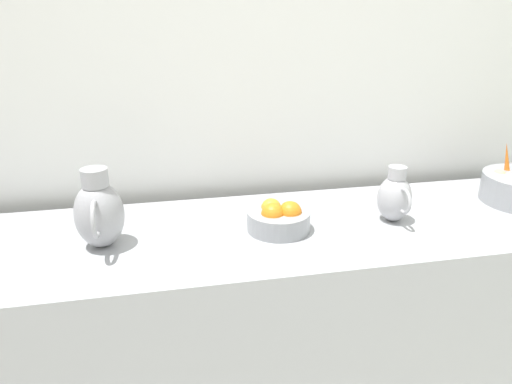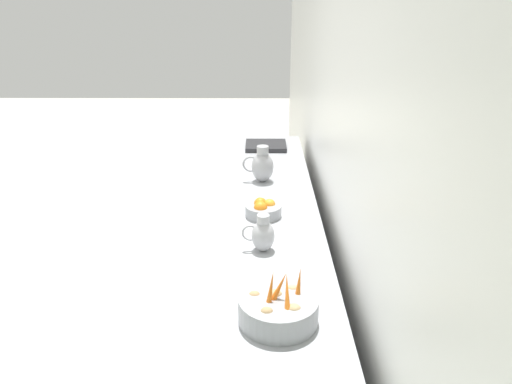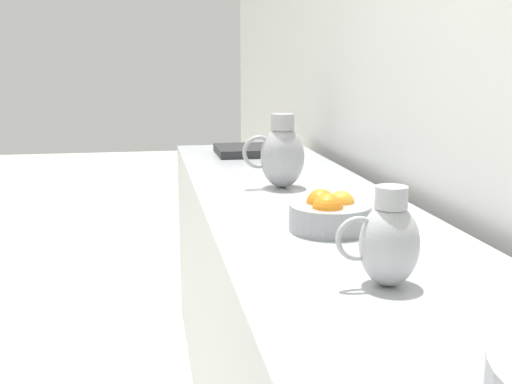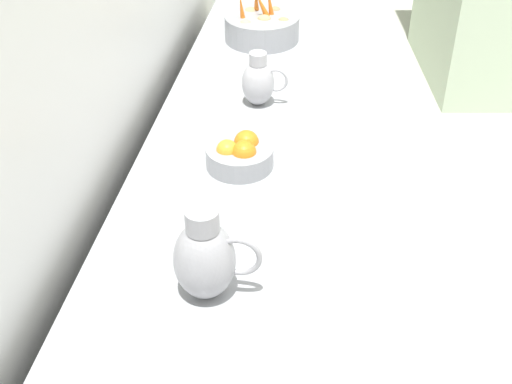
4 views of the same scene
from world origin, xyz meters
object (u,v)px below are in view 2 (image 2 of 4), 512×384
object	(u,v)px
metal_pitcher_tall	(262,166)
metal_pitcher_short	(263,235)
orange_bowl	(263,209)
vegetable_colander	(278,309)

from	to	relation	value
metal_pitcher_tall	metal_pitcher_short	bearing A→B (deg)	89.85
orange_bowl	metal_pitcher_tall	xyz separation A→B (m)	(0.00, -0.57, 0.07)
vegetable_colander	metal_pitcher_short	world-z (taller)	vegetable_colander
vegetable_colander	orange_bowl	xyz separation A→B (m)	(0.05, -0.99, -0.01)
vegetable_colander	metal_pitcher_short	xyz separation A→B (m)	(0.06, -0.58, 0.03)
orange_bowl	vegetable_colander	bearing A→B (deg)	93.06
metal_pitcher_tall	metal_pitcher_short	size ratio (longest dim) A/B	1.28
vegetable_colander	orange_bowl	bearing A→B (deg)	-86.94
orange_bowl	metal_pitcher_short	world-z (taller)	metal_pitcher_short
orange_bowl	metal_pitcher_tall	size ratio (longest dim) A/B	0.84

